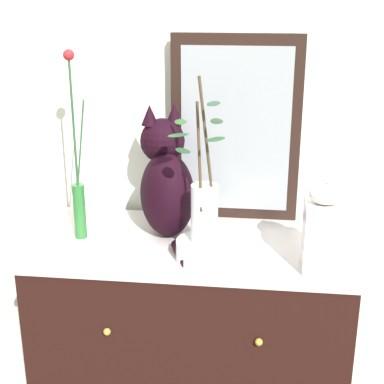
{
  "coord_description": "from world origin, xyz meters",
  "views": [
    {
      "loc": [
        0.21,
        -1.81,
        1.76
      ],
      "look_at": [
        0.0,
        0.0,
        1.1
      ],
      "focal_mm": 54.55,
      "sensor_mm": 36.0,
      "label": 1
    }
  ],
  "objects_px": {
    "bowl_porcelain": "(204,250)",
    "cat_sitting": "(166,182)",
    "vase_glass_clear": "(204,206)",
    "jar_lidded_porcelain": "(324,228)",
    "vase_slim_green": "(78,188)",
    "mirror_leaning": "(236,130)",
    "sideboard": "(192,355)",
    "candle_pillar": "(318,231)"
  },
  "relations": [
    {
      "from": "vase_glass_clear",
      "to": "jar_lidded_porcelain",
      "type": "xyz_separation_m",
      "value": [
        0.37,
        -0.01,
        -0.05
      ]
    },
    {
      "from": "vase_slim_green",
      "to": "vase_glass_clear",
      "type": "height_order",
      "value": "vase_slim_green"
    },
    {
      "from": "vase_slim_green",
      "to": "candle_pillar",
      "type": "xyz_separation_m",
      "value": [
        0.81,
        -0.0,
        -0.11
      ]
    },
    {
      "from": "sideboard",
      "to": "vase_slim_green",
      "type": "distance_m",
      "value": 0.75
    },
    {
      "from": "mirror_leaning",
      "to": "vase_slim_green",
      "type": "xyz_separation_m",
      "value": [
        -0.52,
        -0.25,
        -0.16
      ]
    },
    {
      "from": "sideboard",
      "to": "vase_glass_clear",
      "type": "height_order",
      "value": "vase_glass_clear"
    },
    {
      "from": "vase_glass_clear",
      "to": "jar_lidded_porcelain",
      "type": "height_order",
      "value": "vase_glass_clear"
    },
    {
      "from": "cat_sitting",
      "to": "candle_pillar",
      "type": "relative_size",
      "value": 3.18
    },
    {
      "from": "jar_lidded_porcelain",
      "to": "candle_pillar",
      "type": "distance_m",
      "value": 0.16
    },
    {
      "from": "candle_pillar",
      "to": "jar_lidded_porcelain",
      "type": "bearing_deg",
      "value": -90.5
    },
    {
      "from": "bowl_porcelain",
      "to": "candle_pillar",
      "type": "bearing_deg",
      "value": 18.48
    },
    {
      "from": "mirror_leaning",
      "to": "vase_glass_clear",
      "type": "bearing_deg",
      "value": -101.31
    },
    {
      "from": "sideboard",
      "to": "mirror_leaning",
      "type": "distance_m",
      "value": 0.84
    },
    {
      "from": "vase_glass_clear",
      "to": "sideboard",
      "type": "bearing_deg",
      "value": 111.25
    },
    {
      "from": "sideboard",
      "to": "bowl_porcelain",
      "type": "distance_m",
      "value": 0.52
    },
    {
      "from": "cat_sitting",
      "to": "bowl_porcelain",
      "type": "height_order",
      "value": "cat_sitting"
    },
    {
      "from": "vase_glass_clear",
      "to": "vase_slim_green",
      "type": "bearing_deg",
      "value": 163.68
    },
    {
      "from": "jar_lidded_porcelain",
      "to": "mirror_leaning",
      "type": "bearing_deg",
      "value": 126.39
    },
    {
      "from": "bowl_porcelain",
      "to": "cat_sitting",
      "type": "bearing_deg",
      "value": 127.1
    },
    {
      "from": "vase_slim_green",
      "to": "jar_lidded_porcelain",
      "type": "relative_size",
      "value": 2.11
    },
    {
      "from": "cat_sitting",
      "to": "vase_slim_green",
      "type": "relative_size",
      "value": 0.7
    },
    {
      "from": "sideboard",
      "to": "candle_pillar",
      "type": "height_order",
      "value": "candle_pillar"
    },
    {
      "from": "vase_glass_clear",
      "to": "candle_pillar",
      "type": "relative_size",
      "value": 3.68
    },
    {
      "from": "vase_slim_green",
      "to": "candle_pillar",
      "type": "distance_m",
      "value": 0.82
    },
    {
      "from": "sideboard",
      "to": "jar_lidded_porcelain",
      "type": "xyz_separation_m",
      "value": [
        0.42,
        -0.15,
        0.6
      ]
    },
    {
      "from": "jar_lidded_porcelain",
      "to": "candle_pillar",
      "type": "height_order",
      "value": "jar_lidded_porcelain"
    },
    {
      "from": "mirror_leaning",
      "to": "jar_lidded_porcelain",
      "type": "xyz_separation_m",
      "value": [
        0.29,
        -0.39,
        -0.2
      ]
    },
    {
      "from": "mirror_leaning",
      "to": "candle_pillar",
      "type": "relative_size",
      "value": 4.76
    },
    {
      "from": "vase_glass_clear",
      "to": "cat_sitting",
      "type": "bearing_deg",
      "value": 126.5
    },
    {
      "from": "mirror_leaning",
      "to": "vase_slim_green",
      "type": "relative_size",
      "value": 1.05
    },
    {
      "from": "mirror_leaning",
      "to": "jar_lidded_porcelain",
      "type": "distance_m",
      "value": 0.53
    },
    {
      "from": "mirror_leaning",
      "to": "vase_slim_green",
      "type": "bearing_deg",
      "value": -154.22
    },
    {
      "from": "jar_lidded_porcelain",
      "to": "candle_pillar",
      "type": "relative_size",
      "value": 2.14
    },
    {
      "from": "cat_sitting",
      "to": "candle_pillar",
      "type": "distance_m",
      "value": 0.54
    },
    {
      "from": "vase_slim_green",
      "to": "bowl_porcelain",
      "type": "xyz_separation_m",
      "value": [
        0.44,
        -0.13,
        -0.15
      ]
    },
    {
      "from": "mirror_leaning",
      "to": "cat_sitting",
      "type": "relative_size",
      "value": 1.5
    },
    {
      "from": "vase_glass_clear",
      "to": "candle_pillar",
      "type": "xyz_separation_m",
      "value": [
        0.37,
        0.12,
        -0.12
      ]
    },
    {
      "from": "sideboard",
      "to": "candle_pillar",
      "type": "bearing_deg",
      "value": -1.78
    },
    {
      "from": "mirror_leaning",
      "to": "sideboard",
      "type": "bearing_deg",
      "value": -118.28
    },
    {
      "from": "sideboard",
      "to": "cat_sitting",
      "type": "height_order",
      "value": "cat_sitting"
    },
    {
      "from": "cat_sitting",
      "to": "bowl_porcelain",
      "type": "xyz_separation_m",
      "value": [
        0.15,
        -0.2,
        -0.16
      ]
    },
    {
      "from": "sideboard",
      "to": "mirror_leaning",
      "type": "xyz_separation_m",
      "value": [
        0.13,
        0.24,
        0.8
      ]
    }
  ]
}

